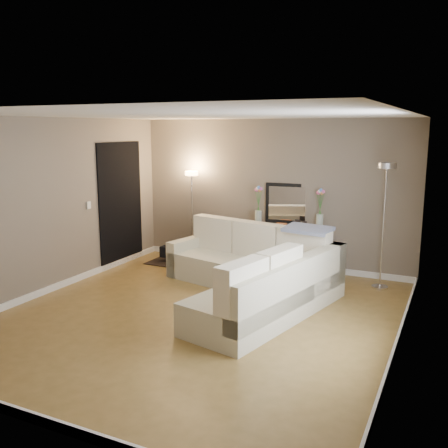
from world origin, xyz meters
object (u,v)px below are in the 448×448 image
at_px(console_table, 283,245).
at_px(floor_lamp_unlit, 385,201).
at_px(floor_lamp_lit, 192,198).
at_px(sectional_sofa, 254,274).

distance_m(console_table, floor_lamp_unlit, 1.96).
xyz_separation_m(console_table, floor_lamp_unlit, (1.70, -0.33, 0.93)).
bearing_deg(floor_lamp_lit, sectional_sofa, -38.99).
distance_m(sectional_sofa, floor_lamp_lit, 2.55).
xyz_separation_m(sectional_sofa, console_table, (-0.10, 1.57, 0.08)).
relative_size(sectional_sofa, console_table, 2.46).
bearing_deg(sectional_sofa, floor_lamp_unlit, 37.78).
bearing_deg(floor_lamp_unlit, console_table, 168.98).
relative_size(console_table, floor_lamp_lit, 0.78).
height_order(sectional_sofa, floor_lamp_unlit, floor_lamp_unlit).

